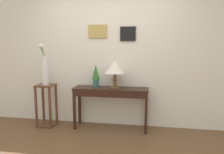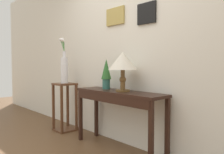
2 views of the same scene
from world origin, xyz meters
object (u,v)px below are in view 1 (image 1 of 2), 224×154
(pedestal_stand_left, at_px, (47,105))
(potted_plant_on_console, at_px, (96,75))
(table_lamp, at_px, (115,68))
(flower_vase_tall, at_px, (45,70))
(console_table, at_px, (110,94))

(pedestal_stand_left, bearing_deg, potted_plant_on_console, 6.10)
(table_lamp, relative_size, flower_vase_tall, 0.66)
(console_table, distance_m, potted_plant_on_console, 0.45)
(pedestal_stand_left, relative_size, flower_vase_tall, 1.06)
(console_table, relative_size, flower_vase_tall, 1.80)
(console_table, relative_size, table_lamp, 2.73)
(potted_plant_on_console, distance_m, pedestal_stand_left, 1.11)
(console_table, distance_m, flower_vase_tall, 1.29)
(console_table, height_order, potted_plant_on_console, potted_plant_on_console)
(console_table, xyz_separation_m, pedestal_stand_left, (-1.22, -0.04, -0.25))
(console_table, xyz_separation_m, table_lamp, (0.08, 0.02, 0.47))
(pedestal_stand_left, bearing_deg, console_table, 1.80)
(table_lamp, distance_m, potted_plant_on_console, 0.38)
(console_table, bearing_deg, potted_plant_on_console, 167.61)
(potted_plant_on_console, bearing_deg, flower_vase_tall, -173.89)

